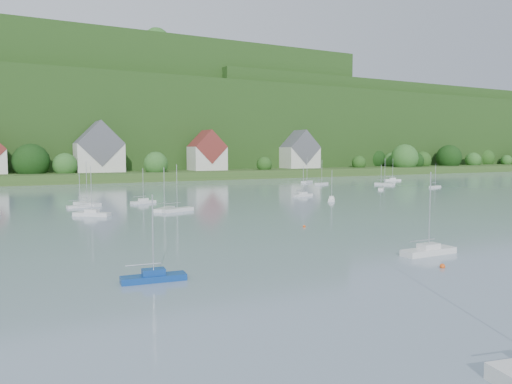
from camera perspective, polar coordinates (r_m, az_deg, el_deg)
far_shore_strip at (r=194.57m, az=-19.60°, el=1.84°), size 600.00×60.00×3.00m
forested_ridge at (r=262.79m, az=-21.78°, el=7.12°), size 620.00×181.22×69.89m
village_building_2 at (r=183.32m, az=-17.59°, el=4.48°), size 16.00×11.44×18.00m
village_building_3 at (r=192.54m, az=-5.65°, el=4.43°), size 13.00×10.40×15.50m
village_building_4 at (r=216.90m, az=5.07°, el=4.50°), size 15.00×10.40×16.50m
near_sailboat_1 at (r=40.56m, az=-11.69°, el=-9.46°), size 5.22×1.96×6.89m
near_sailboat_3 at (r=52.58m, az=19.21°, el=-6.33°), size 6.11×1.74×8.23m
mooring_buoy_2 at (r=47.21m, az=20.62°, el=-8.16°), size 0.49×0.49×0.49m
mooring_buoy_3 at (r=67.56m, az=5.56°, el=-4.06°), size 0.40×0.40×0.40m
far_sailboat_cluster at (r=111.77m, az=-10.71°, el=-0.46°), size 188.32×66.35×8.71m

